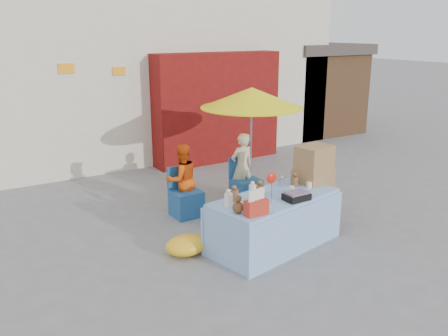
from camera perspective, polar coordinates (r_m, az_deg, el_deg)
ground at (r=7.29m, az=1.44°, el=-8.88°), size 80.00×80.00×0.00m
backdrop at (r=13.67m, az=-14.70°, el=15.79°), size 14.00×8.00×7.80m
market_table at (r=7.06m, az=6.02°, el=-6.32°), size 2.17×1.32×1.23m
chair_left at (r=8.22m, az=-4.60°, el=-4.03°), size 0.49×0.48×0.85m
chair_right at (r=8.82m, az=2.64°, el=-2.55°), size 0.49×0.48×0.85m
vendor_orange at (r=8.21m, az=-5.08°, el=-1.35°), size 0.61×0.48×1.24m
vendor_beige at (r=8.81m, az=2.18°, el=0.10°), size 0.48×0.32×1.29m
umbrella at (r=8.84m, az=3.35°, el=8.39°), size 1.90×1.90×2.09m
box_stack at (r=7.74m, az=10.60°, el=-2.63°), size 0.70×0.61×1.37m
tarp_bundle at (r=6.89m, az=-4.56°, el=-9.23°), size 0.72×0.63×0.28m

